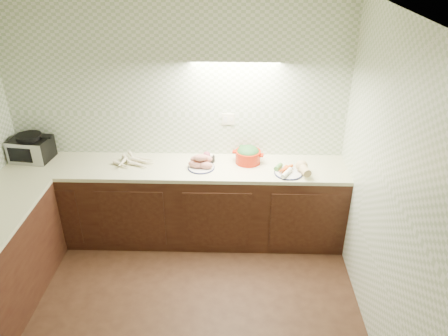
{
  "coord_description": "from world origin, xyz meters",
  "views": [
    {
      "loc": [
        0.63,
        -2.53,
        3.07
      ],
      "look_at": [
        0.52,
        1.25,
        1.02
      ],
      "focal_mm": 35.0,
      "sensor_mm": 36.0,
      "label": 1
    }
  ],
  "objects_px": {
    "sweet_potato_plate": "(201,163)",
    "veg_plate": "(294,169)",
    "toaster_oven": "(31,148)",
    "parsnip_pile": "(132,162)",
    "onion_bowl": "(208,158)",
    "dutch_oven": "(248,155)"
  },
  "relations": [
    {
      "from": "sweet_potato_plate",
      "to": "veg_plate",
      "type": "height_order",
      "value": "sweet_potato_plate"
    },
    {
      "from": "toaster_oven",
      "to": "parsnip_pile",
      "type": "relative_size",
      "value": 1.05
    },
    {
      "from": "sweet_potato_plate",
      "to": "onion_bowl",
      "type": "xyz_separation_m",
      "value": [
        0.06,
        0.15,
        -0.02
      ]
    },
    {
      "from": "toaster_oven",
      "to": "sweet_potato_plate",
      "type": "bearing_deg",
      "value": 2.33
    },
    {
      "from": "toaster_oven",
      "to": "dutch_oven",
      "type": "xyz_separation_m",
      "value": [
        2.32,
        -0.01,
        -0.04
      ]
    },
    {
      "from": "veg_plate",
      "to": "sweet_potato_plate",
      "type": "bearing_deg",
      "value": 175.0
    },
    {
      "from": "toaster_oven",
      "to": "onion_bowl",
      "type": "distance_m",
      "value": 1.9
    },
    {
      "from": "toaster_oven",
      "to": "veg_plate",
      "type": "height_order",
      "value": "toaster_oven"
    },
    {
      "from": "toaster_oven",
      "to": "onion_bowl",
      "type": "bearing_deg",
      "value": 6.99
    },
    {
      "from": "toaster_oven",
      "to": "dutch_oven",
      "type": "relative_size",
      "value": 1.29
    },
    {
      "from": "toaster_oven",
      "to": "dutch_oven",
      "type": "distance_m",
      "value": 2.33
    },
    {
      "from": "dutch_oven",
      "to": "sweet_potato_plate",
      "type": "bearing_deg",
      "value": -149.85
    },
    {
      "from": "parsnip_pile",
      "to": "sweet_potato_plate",
      "type": "relative_size",
      "value": 1.48
    },
    {
      "from": "parsnip_pile",
      "to": "veg_plate",
      "type": "bearing_deg",
      "value": -4.63
    },
    {
      "from": "toaster_oven",
      "to": "veg_plate",
      "type": "distance_m",
      "value": 2.81
    },
    {
      "from": "dutch_oven",
      "to": "veg_plate",
      "type": "bearing_deg",
      "value": -10.69
    },
    {
      "from": "parsnip_pile",
      "to": "veg_plate",
      "type": "relative_size",
      "value": 1.16
    },
    {
      "from": "sweet_potato_plate",
      "to": "onion_bowl",
      "type": "height_order",
      "value": "sweet_potato_plate"
    },
    {
      "from": "toaster_oven",
      "to": "parsnip_pile",
      "type": "bearing_deg",
      "value": 2.03
    },
    {
      "from": "toaster_oven",
      "to": "sweet_potato_plate",
      "type": "relative_size",
      "value": 1.55
    },
    {
      "from": "sweet_potato_plate",
      "to": "veg_plate",
      "type": "relative_size",
      "value": 0.79
    },
    {
      "from": "sweet_potato_plate",
      "to": "toaster_oven",
      "type": "bearing_deg",
      "value": 175.41
    }
  ]
}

